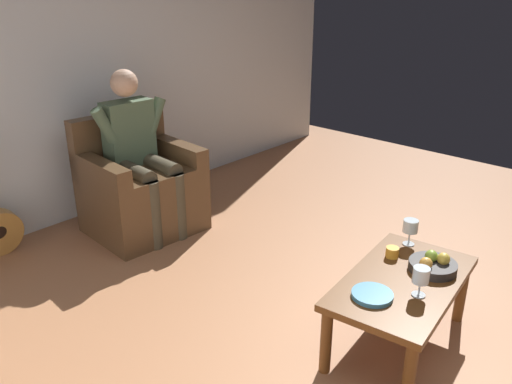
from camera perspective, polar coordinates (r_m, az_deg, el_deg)
The scene contains 10 objects.
ground_plane at distance 3.02m, azimuth 14.02°, elevation -17.92°, with size 7.29×7.29×0.00m, color #AF724B.
wall_back at distance 4.49m, azimuth -20.07°, elevation 13.40°, with size 6.47×0.06×2.63m, color silver.
armchair at distance 4.29m, azimuth -12.40°, elevation 0.23°, with size 0.85×0.77×0.91m.
person_seated at distance 4.14m, azimuth -12.55°, elevation 4.66°, with size 0.64×0.61×1.28m.
coffee_table at distance 2.99m, azimuth 15.48°, elevation -10.11°, with size 1.01×0.64×0.42m.
wine_glass_near at distance 3.27m, azimuth 16.36°, elevation -3.69°, with size 0.09×0.09×0.16m.
wine_glass_far at distance 2.79m, azimuth 17.41°, elevation -8.74°, with size 0.08×0.08×0.16m.
fruit_bowl at distance 3.06m, azimuth 18.58°, elevation -7.46°, with size 0.26×0.26×0.11m.
decorative_dish at distance 2.76m, azimuth 12.47°, elevation -10.81°, with size 0.21×0.21×0.02m, color teal.
candle_jar at distance 3.14m, azimuth 14.52°, elevation -6.33°, with size 0.08×0.08×0.06m, color gold.
Camera 1 is at (2.12, 0.96, 1.92)m, focal length 36.98 mm.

